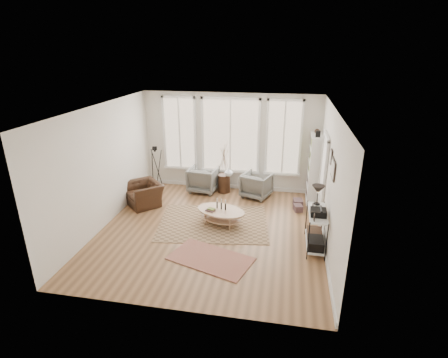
% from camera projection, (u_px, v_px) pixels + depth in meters
% --- Properties ---
extents(room, '(5.50, 5.54, 2.90)m').
position_uv_depth(room, '(212.00, 174.00, 7.86)').
color(room, '#976A43').
rests_on(room, ground).
extents(bay_window, '(4.14, 0.12, 2.24)m').
position_uv_depth(bay_window, '(230.00, 137.00, 10.27)').
color(bay_window, tan).
rests_on(bay_window, ground).
extents(door, '(0.09, 1.06, 2.22)m').
position_uv_depth(door, '(323.00, 177.00, 8.57)').
color(door, silver).
rests_on(door, ground).
extents(bookcase, '(0.31, 0.85, 2.06)m').
position_uv_depth(bookcase, '(314.00, 169.00, 9.64)').
color(bookcase, white).
rests_on(bookcase, ground).
extents(low_shelf, '(0.38, 1.08, 1.30)m').
position_uv_depth(low_shelf, '(316.00, 226.00, 7.49)').
color(low_shelf, white).
rests_on(low_shelf, ground).
extents(wall_art, '(0.04, 0.88, 0.44)m').
position_uv_depth(wall_art, '(333.00, 166.00, 7.00)').
color(wall_art, black).
rests_on(wall_art, ground).
extents(rug_main, '(2.91, 2.35, 0.01)m').
position_uv_depth(rug_main, '(213.00, 223.00, 8.69)').
color(rug_main, brown).
rests_on(rug_main, ground).
extents(rug_runner, '(1.87, 1.41, 0.01)m').
position_uv_depth(rug_runner, '(211.00, 258.00, 7.21)').
color(rug_runner, maroon).
rests_on(rug_runner, ground).
extents(coffee_table, '(1.39, 1.09, 0.56)m').
position_uv_depth(coffee_table, '(221.00, 213.00, 8.53)').
color(coffee_table, tan).
rests_on(coffee_table, ground).
extents(armchair_left, '(0.89, 0.91, 0.76)m').
position_uv_depth(armchair_left, '(203.00, 179.00, 10.48)').
color(armchair_left, slate).
rests_on(armchair_left, ground).
extents(armchair_right, '(0.98, 1.00, 0.71)m').
position_uv_depth(armchair_right, '(257.00, 185.00, 10.10)').
color(armchair_right, slate).
rests_on(armchair_right, ground).
extents(side_table, '(0.37, 0.37, 1.54)m').
position_uv_depth(side_table, '(224.00, 169.00, 10.29)').
color(side_table, '#372013').
rests_on(side_table, ground).
extents(vase, '(0.29, 0.29, 0.24)m').
position_uv_depth(vase, '(229.00, 172.00, 10.22)').
color(vase, silver).
rests_on(vase, side_table).
extents(accent_chair, '(1.28, 1.28, 0.63)m').
position_uv_depth(accent_chair, '(144.00, 194.00, 9.61)').
color(accent_chair, '#372013').
rests_on(accent_chair, ground).
extents(tripod_camera, '(0.48, 0.48, 1.38)m').
position_uv_depth(tripod_camera, '(156.00, 171.00, 10.44)').
color(tripod_camera, black).
rests_on(tripod_camera, ground).
extents(book_stack_near, '(0.28, 0.33, 0.19)m').
position_uv_depth(book_stack_near, '(298.00, 203.00, 9.57)').
color(book_stack_near, brown).
rests_on(book_stack_near, ground).
extents(book_stack_far, '(0.27, 0.31, 0.17)m').
position_uv_depth(book_stack_far, '(298.00, 208.00, 9.30)').
color(book_stack_far, brown).
rests_on(book_stack_far, ground).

